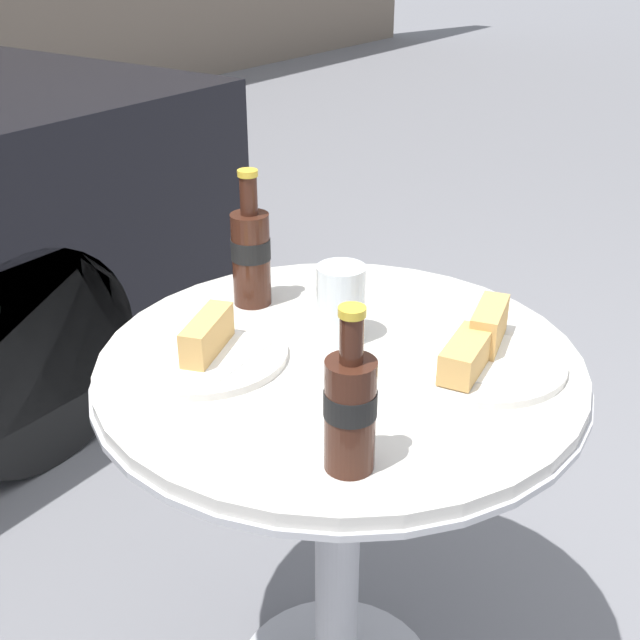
{
  "coord_description": "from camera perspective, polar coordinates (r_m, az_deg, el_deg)",
  "views": [
    {
      "loc": [
        -0.87,
        -0.57,
        1.29
      ],
      "look_at": [
        0.0,
        0.04,
        0.76
      ],
      "focal_mm": 45.0,
      "sensor_mm": 36.0,
      "label": 1
    }
  ],
  "objects": [
    {
      "name": "lunch_plate_near",
      "position": [
        1.19,
        11.29,
        -2.25
      ],
      "size": [
        0.25,
        0.25,
        0.07
      ],
      "color": "silver",
      "rests_on": "bistro_table"
    },
    {
      "name": "lunch_plate_far",
      "position": [
        1.2,
        -8.18,
        -2.05
      ],
      "size": [
        0.25,
        0.25,
        0.07
      ],
      "color": "silver",
      "rests_on": "bistro_table"
    },
    {
      "name": "bistro_table",
      "position": [
        1.28,
        1.34,
        -8.85
      ],
      "size": [
        0.73,
        0.73,
        0.71
      ],
      "color": "#B7B7BC",
      "rests_on": "ground_plane"
    },
    {
      "name": "cola_bottle_right",
      "position": [
        0.93,
        2.16,
        -6.24
      ],
      "size": [
        0.06,
        0.06,
        0.21
      ],
      "color": "#3D1E14",
      "rests_on": "bistro_table"
    },
    {
      "name": "drinking_glass",
      "position": [
        1.22,
        1.49,
        0.99
      ],
      "size": [
        0.08,
        0.08,
        0.12
      ],
      "color": "silver",
      "rests_on": "bistro_table"
    },
    {
      "name": "cola_bottle_left",
      "position": [
        1.33,
        -4.94,
        4.79
      ],
      "size": [
        0.07,
        0.07,
        0.23
      ],
      "color": "#3D1E14",
      "rests_on": "bistro_table"
    }
  ]
}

